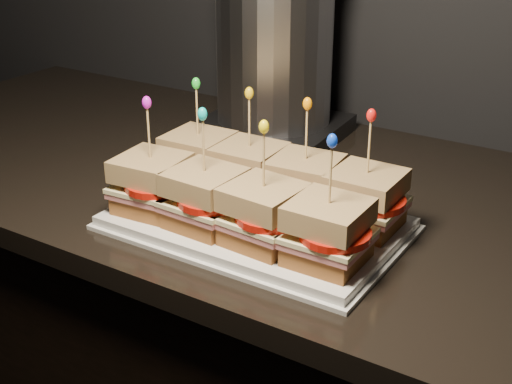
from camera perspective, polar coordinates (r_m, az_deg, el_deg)
The scene contains 62 objects.
granite_slab at distance 1.00m, azimuth 16.50°, elevation -3.73°, with size 2.23×0.66×0.03m, color black.
platter at distance 0.95m, azimuth 0.00°, elevation -2.53°, with size 0.37×0.23×0.02m, color silver.
platter_rim at distance 0.95m, azimuth 0.00°, elevation -2.86°, with size 0.38×0.24×0.01m, color silver.
sandwich_0_bread_bot at distance 1.05m, azimuth -4.56°, elevation 1.33°, with size 0.08×0.08×0.02m, color #5A2C10.
sandwich_0_ham at distance 1.04m, azimuth -4.59°, elevation 2.12°, with size 0.09×0.09×0.01m, color #B45D5F.
sandwich_0_cheese at distance 1.04m, azimuth -4.60°, elevation 2.48°, with size 0.09×0.09×0.01m, color beige.
sandwich_0_tomato at distance 1.02m, azimuth -4.27°, elevation 2.63°, with size 0.08×0.08×0.01m, color red.
sandwich_0_bread_top at distance 1.03m, azimuth -4.65°, elevation 3.85°, with size 0.09×0.09×0.03m, color brown.
sandwich_0_pick at distance 1.01m, azimuth -4.74°, elevation 6.21°, with size 0.00×0.00×0.09m, color tan.
sandwich_0_frill at distance 1.00m, azimuth -4.82°, elevation 8.66°, with size 0.01×0.01×0.02m, color green.
sandwich_1_bread_bot at distance 1.00m, azimuth -0.52°, elevation 0.28°, with size 0.08×0.08×0.02m, color #5A2C10.
sandwich_1_ham at distance 0.99m, azimuth -0.52°, elevation 1.10°, with size 0.09×0.09×0.01m, color #B45D5F.
sandwich_1_cheese at distance 0.99m, azimuth -0.52°, elevation 1.47°, with size 0.09×0.09×0.01m, color beige.
sandwich_1_tomato at distance 0.98m, azimuth -0.12°, elevation 1.62°, with size 0.08×0.08×0.01m, color red.
sandwich_1_bread_top at distance 0.98m, azimuth -0.53°, elevation 2.90°, with size 0.09×0.09×0.03m, color brown.
sandwich_1_pick at distance 0.97m, azimuth -0.54°, elevation 5.36°, with size 0.00×0.00×0.09m, color tan.
sandwich_1_frill at distance 0.95m, azimuth -0.55°, elevation 7.92°, with size 0.01×0.01×0.02m, color #E8B10D.
sandwich_2_bread_bot at distance 0.96m, azimuth 3.89°, elevation -0.86°, with size 0.08×0.08×0.02m, color #5A2C10.
sandwich_2_ham at distance 0.95m, azimuth 3.91°, elevation -0.01°, with size 0.09×0.09×0.01m, color #B45D5F.
sandwich_2_cheese at distance 0.95m, azimuth 3.92°, elevation 0.37°, with size 0.09×0.09×0.01m, color beige.
sandwich_2_tomato at distance 0.94m, azimuth 4.40°, elevation 0.50°, with size 0.08×0.08×0.01m, color red.
sandwich_2_bread_top at distance 0.94m, azimuth 3.97°, elevation 1.85°, with size 0.09×0.09×0.03m, color brown.
sandwich_2_pick at distance 0.92m, azimuth 4.05°, elevation 4.40°, with size 0.00×0.00×0.09m, color tan.
sandwich_2_frill at distance 0.91m, azimuth 4.13°, elevation 7.07°, with size 0.01×0.01×0.02m, color orange.
sandwich_3_bread_bot at distance 0.93m, azimuth 8.65°, elevation -2.10°, with size 0.08×0.08×0.02m, color #5A2C10.
sandwich_3_ham at distance 0.92m, azimuth 8.71°, elevation -1.22°, with size 0.09×0.09×0.01m, color #B45D5F.
sandwich_3_cheese at distance 0.92m, azimuth 8.74°, elevation -0.83°, with size 0.09×0.09×0.01m, color beige.
sandwich_3_tomato at distance 0.90m, azimuth 9.30°, elevation -0.71°, with size 0.08×0.08×0.01m, color red.
sandwich_3_bread_top at distance 0.91m, azimuth 8.84°, elevation 0.69°, with size 0.09×0.09×0.03m, color brown.
sandwich_3_pick at distance 0.89m, azimuth 9.02°, elevation 3.32°, with size 0.00×0.00×0.09m, color tan.
sandwich_3_frill at distance 0.87m, azimuth 9.22°, elevation 6.08°, with size 0.01×0.01×0.02m, color red.
sandwich_4_bread_bot at distance 0.97m, azimuth -8.23°, elevation -0.73°, with size 0.08×0.08×0.02m, color #5A2C10.
sandwich_4_ham at distance 0.97m, azimuth -8.28°, elevation 0.11°, with size 0.09×0.09×0.01m, color #B45D5F.
sandwich_4_cheese at distance 0.96m, azimuth -8.31°, elevation 0.49°, with size 0.09×0.09×0.01m, color beige.
sandwich_4_tomato at distance 0.95m, azimuth -8.01°, elevation 0.62°, with size 0.08×0.08×0.01m, color red.
sandwich_4_bread_top at distance 0.95m, azimuth -8.40°, elevation 1.95°, with size 0.09×0.09×0.03m, color brown.
sandwich_4_pick at distance 0.94m, azimuth -8.57°, elevation 4.47°, with size 0.00×0.00×0.09m, color tan.
sandwich_4_frill at distance 0.92m, azimuth -8.74°, elevation 7.10°, with size 0.01×0.01×0.02m, color #D116D4.
sandwich_5_bread_bot at distance 0.92m, azimuth -4.05°, elevation -1.97°, with size 0.08×0.08×0.02m, color #5A2C10.
sandwich_5_ham at distance 0.92m, azimuth -4.07°, elevation -1.09°, with size 0.09×0.09×0.01m, color #B45D5F.
sandwich_5_cheese at distance 0.91m, azimuth -4.09°, elevation -0.70°, with size 0.09×0.09×0.01m, color beige.
sandwich_5_tomato at distance 0.90m, azimuth -3.71°, elevation -0.58°, with size 0.08×0.08×0.01m, color red.
sandwich_5_bread_top at distance 0.90m, azimuth -4.14°, elevation 0.83°, with size 0.09×0.09×0.03m, color brown.
sandwich_5_pick at distance 0.88m, azimuth -4.22°, elevation 3.48°, with size 0.00×0.00×0.09m, color tan.
sandwich_5_frill at distance 0.87m, azimuth -4.31°, elevation 6.25°, with size 0.01×0.01×0.02m, color #0ABCBB.
sandwich_6_bread_bot at distance 0.88m, azimuth 0.59°, elevation -3.33°, with size 0.08×0.08×0.02m, color #5A2C10.
sandwich_6_ham at distance 0.87m, azimuth 0.60°, elevation -2.42°, with size 0.09×0.09×0.01m, color #B45D5F.
sandwich_6_cheese at distance 0.87m, azimuth 0.60°, elevation -2.01°, with size 0.09×0.09×0.01m, color beige.
sandwich_6_tomato at distance 0.85m, azimuth 1.07°, elevation -1.90°, with size 0.08×0.08×0.01m, color red.
sandwich_6_bread_top at distance 0.86m, azimuth 0.61°, elevation -0.42°, with size 0.09×0.09×0.03m, color brown.
sandwich_6_pick at distance 0.84m, azimuth 0.62°, elevation 2.34°, with size 0.00×0.00×0.09m, color tan.
sandwich_6_frill at distance 0.82m, azimuth 0.63°, elevation 5.25°, with size 0.01×0.01×0.02m, color yellow.
sandwich_7_bread_bot at distance 0.84m, azimuth 5.69°, elevation -4.80°, with size 0.08×0.08×0.02m, color #5A2C10.
sandwich_7_ham at distance 0.83m, azimuth 5.74°, elevation -3.86°, with size 0.09×0.09×0.01m, color #B45D5F.
sandwich_7_cheese at distance 0.83m, azimuth 5.76°, elevation -3.44°, with size 0.09×0.09×0.01m, color beige.
sandwich_7_tomato at distance 0.82m, azimuth 6.34°, elevation -3.35°, with size 0.08×0.08×0.01m, color red.
sandwich_7_bread_top at distance 0.82m, azimuth 5.83°, elevation -1.80°, with size 0.09×0.09×0.03m, color brown.
sandwich_7_pick at distance 0.80m, azimuth 5.97°, elevation 1.07°, with size 0.00×0.00×0.09m, color tan.
sandwich_7_frill at distance 0.78m, azimuth 6.11°, elevation 4.09°, with size 0.01×0.01×0.02m, color blue.
appliance_base at distance 1.29m, azimuth 1.41°, elevation 5.19°, with size 0.24×0.20×0.03m, color #262628.
appliance_body at distance 1.25m, azimuth 1.48°, elevation 11.49°, with size 0.20×0.20×0.26m, color silver.
appliance at distance 1.25m, azimuth 1.48°, elevation 11.27°, with size 0.24×0.20×0.31m, color silver, non-canonical shape.
Camera 1 is at (0.46, 0.81, 1.30)m, focal length 50.00 mm.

